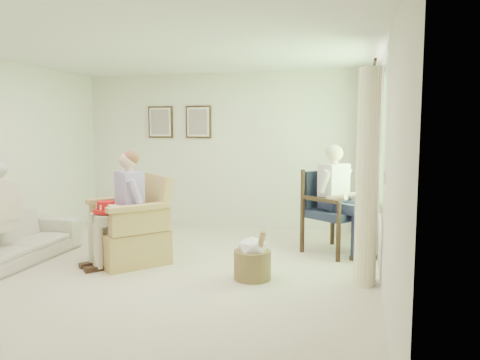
% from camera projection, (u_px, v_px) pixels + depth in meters
% --- Properties ---
extents(floor, '(5.50, 5.50, 0.00)m').
position_uv_depth(floor, '(158.00, 272.00, 5.46)').
color(floor, beige).
rests_on(floor, ground).
extents(back_wall, '(5.00, 0.04, 2.60)m').
position_uv_depth(back_wall, '(224.00, 150.00, 7.96)').
color(back_wall, silver).
rests_on(back_wall, ground).
extents(right_wall, '(0.04, 5.50, 2.60)m').
position_uv_depth(right_wall, '(385.00, 166.00, 4.69)').
color(right_wall, silver).
rests_on(right_wall, ground).
extents(ceiling, '(5.00, 5.50, 0.02)m').
position_uv_depth(ceiling, '(154.00, 45.00, 5.17)').
color(ceiling, white).
rests_on(ceiling, back_wall).
extents(window, '(0.13, 2.50, 1.63)m').
position_uv_depth(window, '(379.00, 136.00, 5.82)').
color(window, '#2D6B23').
rests_on(window, right_wall).
extents(curtain_left, '(0.34, 0.34, 2.30)m').
position_uv_depth(curtain_left, '(367.00, 178.00, 4.96)').
color(curtain_left, '#F6F2C1').
rests_on(curtain_left, ground).
extents(curtain_right, '(0.34, 0.34, 2.30)m').
position_uv_depth(curtain_right, '(366.00, 164.00, 6.85)').
color(curtain_right, '#F6F2C1').
rests_on(curtain_right, ground).
extents(framed_print_left, '(0.45, 0.05, 0.55)m').
position_uv_depth(framed_print_left, '(160.00, 122.00, 8.16)').
color(framed_print_left, '#382114').
rests_on(framed_print_left, back_wall).
extents(framed_print_right, '(0.45, 0.05, 0.55)m').
position_uv_depth(framed_print_right, '(198.00, 122.00, 7.98)').
color(framed_print_right, '#382114').
rests_on(framed_print_right, back_wall).
extents(wicker_armchair, '(0.85, 0.84, 1.09)m').
position_uv_depth(wicker_armchair, '(131.00, 234.00, 5.89)').
color(wicker_armchair, tan).
rests_on(wicker_armchair, ground).
extents(wood_armchair, '(0.71, 0.67, 1.09)m').
position_uv_depth(wood_armchair, '(336.00, 208.00, 6.37)').
color(wood_armchair, black).
rests_on(wood_armchair, ground).
extents(sofa, '(2.07, 0.81, 0.60)m').
position_uv_depth(sofa, '(4.00, 241.00, 5.73)').
color(sofa, beige).
rests_on(sofa, ground).
extents(person_wicker, '(0.40, 0.62, 1.37)m').
position_uv_depth(person_wicker, '(124.00, 200.00, 5.70)').
color(person_wicker, beige).
rests_on(person_wicker, ground).
extents(person_dark, '(0.40, 0.62, 1.43)m').
position_uv_depth(person_dark, '(336.00, 191.00, 6.17)').
color(person_dark, '#1A1D3A').
rests_on(person_dark, ground).
extents(red_hat, '(0.30, 0.30, 0.14)m').
position_uv_depth(red_hat, '(106.00, 208.00, 5.62)').
color(red_hat, red).
rests_on(red_hat, person_wicker).
extents(hatbox, '(0.49, 0.49, 0.61)m').
position_uv_depth(hatbox, '(253.00, 258.00, 5.21)').
color(hatbox, '#9F8956').
rests_on(hatbox, ground).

